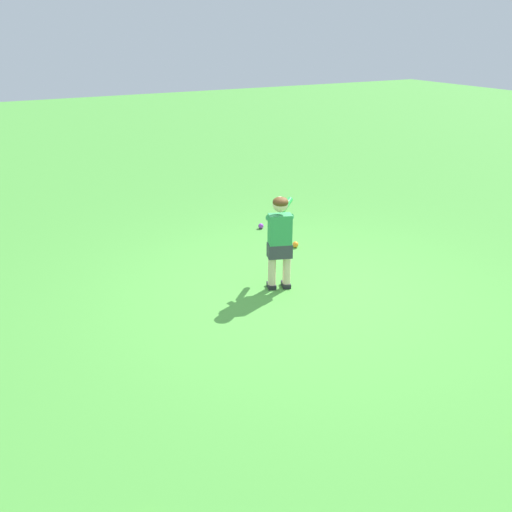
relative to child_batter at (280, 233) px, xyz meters
name	(u,v)px	position (x,y,z in m)	size (l,w,h in m)	color
ground_plane	(300,292)	(-0.23, -0.14, -0.65)	(40.00, 40.00, 0.00)	#479338
child_batter	(280,233)	(0.00, 0.00, 0.00)	(0.62, 0.60, 1.08)	#232328
play_ball_behind_batter	(261,226)	(1.87, -0.79, -0.61)	(0.08, 0.08, 0.08)	purple
play_ball_near_batter	(295,245)	(0.97, -0.83, -0.61)	(0.08, 0.08, 0.08)	orange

